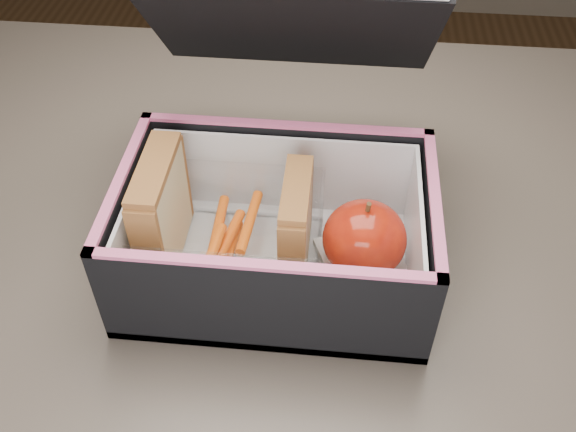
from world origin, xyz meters
name	(u,v)px	position (x,y,z in m)	size (l,w,h in m)	color
kitchen_table	(299,288)	(0.00, 0.00, 0.66)	(1.20, 0.80, 0.75)	brown
lunch_bag	(277,223)	(-0.02, -0.05, 0.81)	(0.28, 0.31, 0.24)	black
plastic_tub	(230,232)	(-0.06, -0.05, 0.80)	(0.17, 0.12, 0.07)	white
sandwich_left	(162,211)	(-0.12, -0.05, 0.82)	(0.03, 0.10, 0.11)	tan
sandwich_right	(296,225)	(0.00, -0.05, 0.81)	(0.02, 0.08, 0.09)	tan
carrot_sticks	(226,244)	(-0.07, -0.05, 0.78)	(0.05, 0.13, 0.03)	orange
paper_napkin	(362,261)	(0.06, -0.05, 0.77)	(0.07, 0.08, 0.01)	white
red_apple	(364,239)	(0.06, -0.06, 0.81)	(0.09, 0.09, 0.08)	maroon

